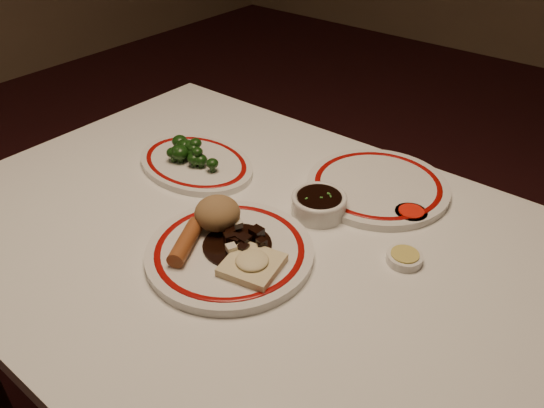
% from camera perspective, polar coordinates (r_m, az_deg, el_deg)
% --- Properties ---
extents(dining_table, '(1.20, 0.90, 0.75)m').
position_cam_1_polar(dining_table, '(1.09, -3.66, -6.32)').
color(dining_table, white).
rests_on(dining_table, ground).
extents(main_plate, '(0.39, 0.39, 0.02)m').
position_cam_1_polar(main_plate, '(0.95, -4.56, -5.16)').
color(main_plate, silver).
rests_on(main_plate, dining_table).
extents(rice_mound, '(0.09, 0.09, 0.06)m').
position_cam_1_polar(rice_mound, '(0.99, -5.90, -0.98)').
color(rice_mound, '#946E46').
rests_on(rice_mound, main_plate).
extents(spring_roll, '(0.08, 0.11, 0.03)m').
position_cam_1_polar(spring_roll, '(0.95, -9.23, -4.02)').
color(spring_roll, '#985025').
rests_on(spring_roll, main_plate).
extents(fried_wonton, '(0.11, 0.11, 0.03)m').
position_cam_1_polar(fried_wonton, '(0.90, -2.14, -6.43)').
color(fried_wonton, beige).
rests_on(fried_wonton, main_plate).
extents(stirfry_heap, '(0.12, 0.12, 0.03)m').
position_cam_1_polar(stirfry_heap, '(0.95, -3.55, -4.01)').
color(stirfry_heap, black).
rests_on(stirfry_heap, main_plate).
extents(broccoli_plate, '(0.32, 0.28, 0.02)m').
position_cam_1_polar(broccoli_plate, '(1.22, -8.20, 4.39)').
color(broccoli_plate, silver).
rests_on(broccoli_plate, dining_table).
extents(broccoli_pile, '(0.16, 0.08, 0.05)m').
position_cam_1_polar(broccoli_pile, '(1.21, -8.94, 5.69)').
color(broccoli_pile, '#23471C').
rests_on(broccoli_pile, broccoli_plate).
extents(soy_bowl, '(0.11, 0.11, 0.04)m').
position_cam_1_polar(soy_bowl, '(1.05, 5.05, -0.11)').
color(soy_bowl, silver).
rests_on(soy_bowl, dining_table).
extents(sweet_sour_dish, '(0.06, 0.06, 0.02)m').
position_cam_1_polar(sweet_sour_dish, '(1.08, 14.69, -1.11)').
color(sweet_sour_dish, silver).
rests_on(sweet_sour_dish, dining_table).
extents(mustard_dish, '(0.06, 0.06, 0.02)m').
position_cam_1_polar(mustard_dish, '(0.97, 14.05, -5.63)').
color(mustard_dish, silver).
rests_on(mustard_dish, dining_table).
extents(far_plate, '(0.38, 0.38, 0.02)m').
position_cam_1_polar(far_plate, '(1.15, 11.28, 1.94)').
color(far_plate, silver).
rests_on(far_plate, dining_table).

